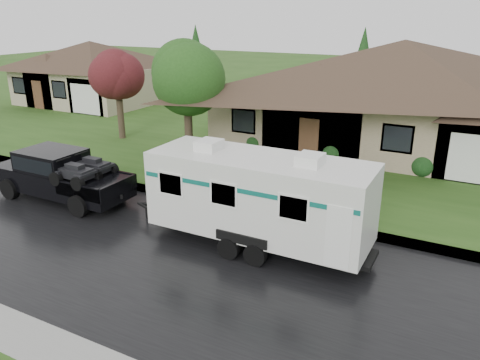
% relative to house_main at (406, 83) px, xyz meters
% --- Properties ---
extents(ground, '(140.00, 140.00, 0.00)m').
position_rel_house_main_xyz_m(ground, '(-2.29, -13.84, -3.59)').
color(ground, '#284B17').
rests_on(ground, ground).
extents(road, '(140.00, 8.00, 0.01)m').
position_rel_house_main_xyz_m(road, '(-2.29, -15.84, -3.59)').
color(road, black).
rests_on(road, ground).
extents(curb, '(140.00, 0.50, 0.15)m').
position_rel_house_main_xyz_m(curb, '(-2.29, -11.59, -3.52)').
color(curb, gray).
rests_on(curb, ground).
extents(lawn, '(140.00, 26.00, 0.15)m').
position_rel_house_main_xyz_m(lawn, '(-2.29, 1.16, -3.52)').
color(lawn, '#284B17').
rests_on(lawn, ground).
extents(house_main, '(19.44, 10.80, 6.90)m').
position_rel_house_main_xyz_m(house_main, '(0.00, 0.00, 0.00)').
color(house_main, gray).
rests_on(house_main, lawn).
extents(house_far, '(10.80, 8.64, 5.80)m').
position_rel_house_main_xyz_m(house_far, '(-24.07, 2.02, -0.62)').
color(house_far, tan).
rests_on(house_far, lawn).
extents(tree_left_green, '(3.48, 3.48, 5.77)m').
position_rel_house_main_xyz_m(tree_left_green, '(-8.84, -7.40, 0.56)').
color(tree_left_green, '#382B1E').
rests_on(tree_left_green, lawn).
extents(tree_red, '(3.06, 3.06, 5.07)m').
position_rel_house_main_xyz_m(tree_red, '(-14.63, -5.71, 0.07)').
color(tree_red, '#382B1E').
rests_on(tree_red, lawn).
extents(shrub_row, '(13.60, 1.00, 1.00)m').
position_rel_house_main_xyz_m(shrub_row, '(-0.29, -4.54, -2.94)').
color(shrub_row, '#143814').
rests_on(shrub_row, lawn).
extents(pickup_truck, '(5.93, 2.26, 1.98)m').
position_rel_house_main_xyz_m(pickup_truck, '(-10.75, -13.86, -2.53)').
color(pickup_truck, black).
rests_on(pickup_truck, ground).
extents(travel_trailer, '(7.32, 2.57, 3.28)m').
position_rel_house_main_xyz_m(travel_trailer, '(-1.94, -13.86, -1.85)').
color(travel_trailer, silver).
rests_on(travel_trailer, ground).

